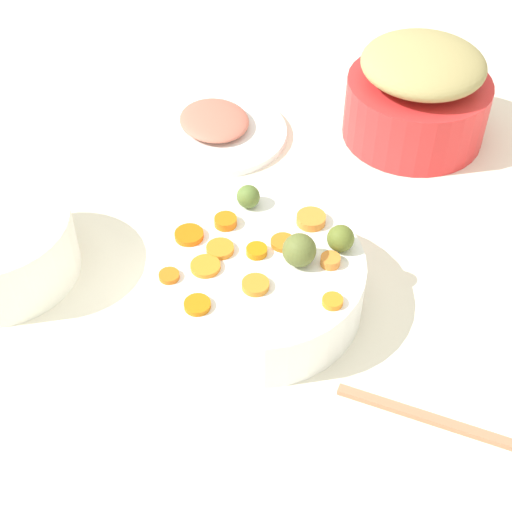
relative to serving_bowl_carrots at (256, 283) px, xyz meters
The scene contains 21 objects.
tabletop 0.05m from the serving_bowl_carrots, 34.91° to the right, with size 2.40×2.40×0.02m, color white.
serving_bowl_carrots is the anchor object (origin of this frame).
metal_pot 0.45m from the serving_bowl_carrots, 140.15° to the right, with size 0.23×0.23×0.10m, color red.
stuffing_mound 0.46m from the serving_bowl_carrots, 140.15° to the right, with size 0.19×0.19×0.06m, color tan.
carrot_slice_0 0.11m from the serving_bowl_carrots, 31.77° to the left, with size 0.03×0.03×0.01m, color orange.
carrot_slice_1 0.05m from the serving_bowl_carrots, 106.09° to the right, with size 0.03×0.03×0.01m, color orange.
carrot_slice_2 0.10m from the serving_bowl_carrots, 162.09° to the left, with size 0.02×0.02×0.01m, color orange.
carrot_slice_3 0.09m from the serving_bowl_carrots, 73.75° to the right, with size 0.03×0.03×0.01m, color orange.
carrot_slice_4 0.06m from the serving_bowl_carrots, 73.88° to the left, with size 0.03×0.03×0.01m, color orange.
carrot_slice_5 0.06m from the serving_bowl_carrots, 38.64° to the right, with size 0.03×0.03×0.01m, color orange.
carrot_slice_6 0.11m from the serving_bowl_carrots, ahead, with size 0.03×0.03×0.01m, color orange.
carrot_slice_7 0.07m from the serving_bowl_carrots, ahead, with size 0.04×0.04×0.01m, color orange.
carrot_slice_8 0.11m from the serving_bowl_carrots, 150.34° to the right, with size 0.04×0.04×0.01m, color orange.
carrot_slice_9 0.10m from the serving_bowl_carrots, 42.68° to the right, with size 0.04×0.04×0.01m, color orange.
carrot_slice_10 0.12m from the serving_bowl_carrots, 127.13° to the left, with size 0.02×0.02×0.01m, color orange.
carrot_slice_11 0.06m from the serving_bowl_carrots, 153.05° to the right, with size 0.03×0.03×0.01m, color orange.
brussels_sprout_0 0.12m from the serving_bowl_carrots, 99.85° to the right, with size 0.03×0.03×0.03m, color #5B7834.
brussels_sprout_1 0.08m from the serving_bowl_carrots, 163.77° to the left, with size 0.04×0.04×0.04m, color #606D32.
brussels_sprout_2 0.12m from the serving_bowl_carrots, behind, with size 0.03×0.03×0.03m, color olive.
ham_plate 0.37m from the serving_bowl_carrots, 96.00° to the right, with size 0.22×0.22×0.01m, color white.
ham_slice_main 0.38m from the serving_bowl_carrots, 95.11° to the right, with size 0.13×0.11×0.02m, color #C36E5B.
Camera 1 is at (0.15, 0.64, 0.76)m, focal length 53.12 mm.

